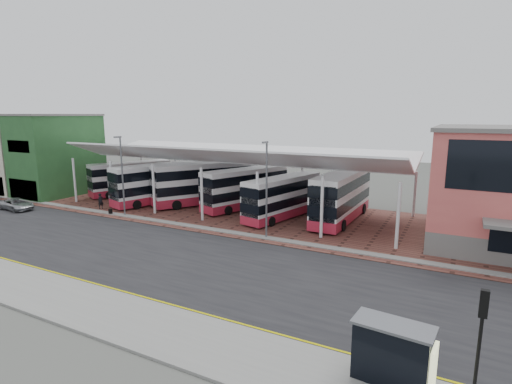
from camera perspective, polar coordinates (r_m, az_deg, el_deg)
ground at (r=29.31m, az=-7.61°, el=-9.36°), size 140.00×140.00×0.00m
road at (r=28.55m, az=-8.78°, el=-9.93°), size 120.00×14.00×0.02m
forecourt at (r=39.36m, az=5.79°, el=-3.95°), size 72.00×16.00×0.06m
sidewalk at (r=23.16m, az=-21.01°, el=-15.58°), size 120.00×4.00×0.14m
north_kerb at (r=34.26m, az=-1.61°, el=-6.11°), size 120.00×0.80×0.14m
yellow_line_near at (r=24.39m, az=-17.39°, el=-14.07°), size 120.00×0.12×0.01m
yellow_line_far at (r=24.58m, az=-16.89°, el=-13.83°), size 120.00×0.12×0.01m
canopy at (r=42.67m, az=-3.63°, el=5.14°), size 37.00×11.63×7.07m
shop_green at (r=57.03m, az=-26.48°, el=4.81°), size 6.40×10.20×10.22m
shop_cream at (r=62.39m, az=-30.02°, el=4.92°), size 6.40×10.20×10.22m
lamp_west at (r=41.87m, az=-18.58°, el=2.49°), size 0.16×0.90×8.07m
lamp_east at (r=32.39m, az=1.50°, el=0.71°), size 0.16×0.90×8.07m
bus_0 at (r=53.39m, az=-17.48°, el=1.86°), size 6.31×10.11×4.15m
bus_1 at (r=47.45m, az=-13.80°, el=1.16°), size 5.74×11.15×4.49m
bus_2 at (r=45.83m, az=-7.60°, el=1.20°), size 8.34×11.13×4.73m
bus_3 at (r=43.42m, az=-1.55°, el=0.49°), size 5.92×10.74×4.35m
bus_4 at (r=39.42m, az=3.81°, el=-0.80°), size 4.47×10.21×4.10m
bus_5 at (r=39.23m, az=12.13°, el=-0.65°), size 3.03×11.42×4.69m
silver_car at (r=50.29m, az=-31.03°, el=-1.50°), size 4.48×2.30×1.21m
pedestrian at (r=46.43m, az=-21.30°, el=-1.23°), size 0.52×0.69×1.70m
suitcase at (r=43.65m, az=-20.07°, el=-2.65°), size 0.33×0.24×0.57m
bus_shelter at (r=16.59m, az=19.59°, el=-20.63°), size 3.09×1.63×2.38m
traffic_signal_west at (r=16.47m, az=29.49°, el=-16.53°), size 0.28×0.22×4.19m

